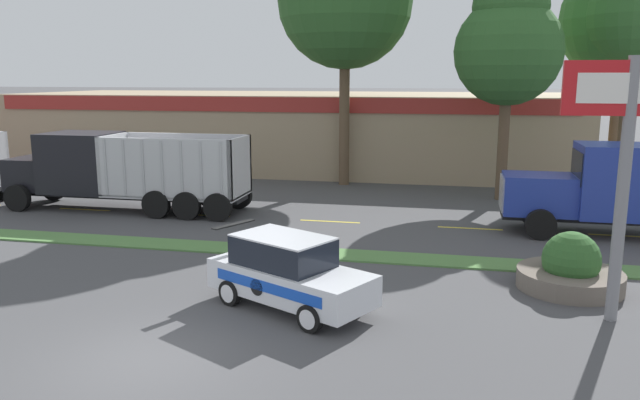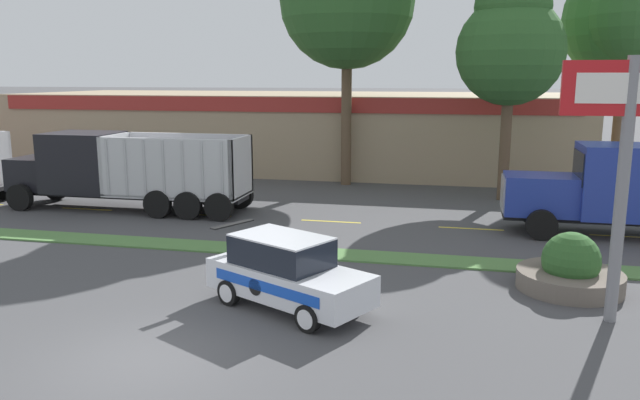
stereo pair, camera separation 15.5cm
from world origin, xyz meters
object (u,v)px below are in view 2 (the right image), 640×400
at_px(rally_car, 287,272).
at_px(stone_planter, 570,271).
at_px(store_sign_post, 627,136).
at_px(dump_truck_lead, 106,170).

relative_size(rally_car, stone_planter, 1.64).
bearing_deg(stone_planter, rally_car, -157.30).
xyz_separation_m(store_sign_post, stone_planter, (-0.57, 2.13, -3.83)).
distance_m(dump_truck_lead, stone_planter, 19.14).
distance_m(dump_truck_lead, rally_car, 14.56).
bearing_deg(store_sign_post, rally_car, -173.81).
bearing_deg(rally_car, store_sign_post, 6.19).
distance_m(store_sign_post, stone_planter, 4.41).
bearing_deg(store_sign_post, dump_truck_lead, 154.20).
height_order(dump_truck_lead, store_sign_post, store_sign_post).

